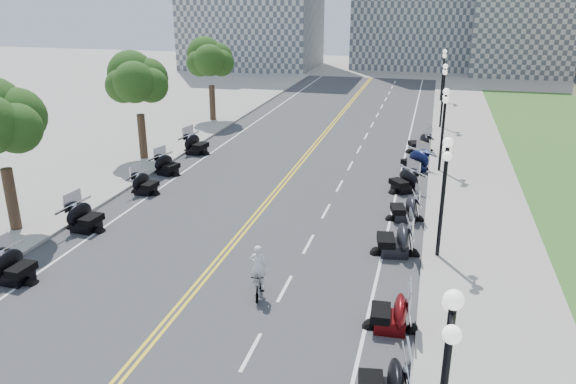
# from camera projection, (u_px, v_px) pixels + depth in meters

# --- Properties ---
(ground) EXTENTS (160.00, 160.00, 0.00)m
(ground) POSITION_uv_depth(u_px,v_px,m) (204.00, 278.00, 21.42)
(ground) COLOR gray
(road) EXTENTS (16.00, 90.00, 0.01)m
(road) POSITION_uv_depth(u_px,v_px,m) (275.00, 193.00, 30.53)
(road) COLOR #333335
(road) RESTS_ON ground
(centerline_yellow_a) EXTENTS (0.12, 90.00, 0.00)m
(centerline_yellow_a) POSITION_uv_depth(u_px,v_px,m) (273.00, 192.00, 30.56)
(centerline_yellow_a) COLOR yellow
(centerline_yellow_a) RESTS_ON road
(centerline_yellow_b) EXTENTS (0.12, 90.00, 0.00)m
(centerline_yellow_b) POSITION_uv_depth(u_px,v_px,m) (277.00, 193.00, 30.50)
(centerline_yellow_b) COLOR yellow
(centerline_yellow_b) RESTS_ON road
(edge_line_north) EXTENTS (0.12, 90.00, 0.00)m
(edge_line_north) POSITION_uv_depth(u_px,v_px,m) (394.00, 203.00, 29.01)
(edge_line_north) COLOR white
(edge_line_north) RESTS_ON road
(edge_line_south) EXTENTS (0.12, 90.00, 0.00)m
(edge_line_south) POSITION_uv_depth(u_px,v_px,m) (168.00, 183.00, 32.05)
(edge_line_south) COLOR white
(edge_line_south) RESTS_ON road
(lane_dash_5) EXTENTS (0.12, 2.00, 0.00)m
(lane_dash_5) POSITION_uv_depth(u_px,v_px,m) (251.00, 352.00, 17.01)
(lane_dash_5) COLOR white
(lane_dash_5) RESTS_ON road
(lane_dash_6) EXTENTS (0.12, 2.00, 0.00)m
(lane_dash_6) POSITION_uv_depth(u_px,v_px,m) (285.00, 288.00, 20.66)
(lane_dash_6) COLOR white
(lane_dash_6) RESTS_ON road
(lane_dash_7) EXTENTS (0.12, 2.00, 0.00)m
(lane_dash_7) POSITION_uv_depth(u_px,v_px,m) (308.00, 244.00, 24.30)
(lane_dash_7) COLOR white
(lane_dash_7) RESTS_ON road
(lane_dash_8) EXTENTS (0.12, 2.00, 0.00)m
(lane_dash_8) POSITION_uv_depth(u_px,v_px,m) (326.00, 211.00, 27.95)
(lane_dash_8) COLOR white
(lane_dash_8) RESTS_ON road
(lane_dash_9) EXTENTS (0.12, 2.00, 0.00)m
(lane_dash_9) POSITION_uv_depth(u_px,v_px,m) (339.00, 186.00, 31.59)
(lane_dash_9) COLOR white
(lane_dash_9) RESTS_ON road
(lane_dash_10) EXTENTS (0.12, 2.00, 0.00)m
(lane_dash_10) POSITION_uv_depth(u_px,v_px,m) (350.00, 166.00, 35.24)
(lane_dash_10) COLOR white
(lane_dash_10) RESTS_ON road
(lane_dash_11) EXTENTS (0.12, 2.00, 0.00)m
(lane_dash_11) POSITION_uv_depth(u_px,v_px,m) (359.00, 149.00, 38.88)
(lane_dash_11) COLOR white
(lane_dash_11) RESTS_ON road
(lane_dash_12) EXTENTS (0.12, 2.00, 0.00)m
(lane_dash_12) POSITION_uv_depth(u_px,v_px,m) (366.00, 136.00, 42.53)
(lane_dash_12) COLOR white
(lane_dash_12) RESTS_ON road
(lane_dash_13) EXTENTS (0.12, 2.00, 0.00)m
(lane_dash_13) POSITION_uv_depth(u_px,v_px,m) (372.00, 125.00, 46.18)
(lane_dash_13) COLOR white
(lane_dash_13) RESTS_ON road
(lane_dash_14) EXTENTS (0.12, 2.00, 0.00)m
(lane_dash_14) POSITION_uv_depth(u_px,v_px,m) (377.00, 115.00, 49.82)
(lane_dash_14) COLOR white
(lane_dash_14) RESTS_ON road
(lane_dash_15) EXTENTS (0.12, 2.00, 0.00)m
(lane_dash_15) POSITION_uv_depth(u_px,v_px,m) (382.00, 107.00, 53.47)
(lane_dash_15) COLOR white
(lane_dash_15) RESTS_ON road
(lane_dash_16) EXTENTS (0.12, 2.00, 0.00)m
(lane_dash_16) POSITION_uv_depth(u_px,v_px,m) (386.00, 99.00, 57.11)
(lane_dash_16) COLOR white
(lane_dash_16) RESTS_ON road
(lane_dash_17) EXTENTS (0.12, 2.00, 0.00)m
(lane_dash_17) POSITION_uv_depth(u_px,v_px,m) (389.00, 93.00, 60.76)
(lane_dash_17) COLOR white
(lane_dash_17) RESTS_ON road
(lane_dash_18) EXTENTS (0.12, 2.00, 0.00)m
(lane_dash_18) POSITION_uv_depth(u_px,v_px,m) (392.00, 87.00, 64.40)
(lane_dash_18) COLOR white
(lane_dash_18) RESTS_ON road
(lane_dash_19) EXTENTS (0.12, 2.00, 0.00)m
(lane_dash_19) POSITION_uv_depth(u_px,v_px,m) (395.00, 82.00, 68.05)
(lane_dash_19) COLOR white
(lane_dash_19) RESTS_ON road
(sidewalk_north) EXTENTS (5.00, 90.00, 0.15)m
(sidewalk_north) POSITION_uv_depth(u_px,v_px,m) (477.00, 209.00, 28.02)
(sidewalk_north) COLOR #9E9991
(sidewalk_north) RESTS_ON ground
(sidewalk_south) EXTENTS (5.00, 90.00, 0.15)m
(sidewalk_south) POSITION_uv_depth(u_px,v_px,m) (104.00, 176.00, 33.00)
(sidewalk_south) COLOR #9E9991
(sidewalk_south) RESTS_ON ground
(street_lamp_2) EXTENTS (0.50, 1.20, 4.90)m
(street_lamp_2) POSITION_uv_depth(u_px,v_px,m) (443.00, 199.00, 22.15)
(street_lamp_2) COLOR black
(street_lamp_2) RESTS_ON sidewalk_north
(street_lamp_3) EXTENTS (0.50, 1.20, 4.90)m
(street_lamp_3) POSITION_uv_depth(u_px,v_px,m) (443.00, 131.00, 33.09)
(street_lamp_3) COLOR black
(street_lamp_3) RESTS_ON sidewalk_north
(street_lamp_4) EXTENTS (0.50, 1.20, 4.90)m
(street_lamp_4) POSITION_uv_depth(u_px,v_px,m) (443.00, 96.00, 44.02)
(street_lamp_4) COLOR black
(street_lamp_4) RESTS_ON sidewalk_north
(street_lamp_5) EXTENTS (0.50, 1.20, 4.90)m
(street_lamp_5) POSITION_uv_depth(u_px,v_px,m) (443.00, 75.00, 54.96)
(street_lamp_5) COLOR black
(street_lamp_5) RESTS_ON sidewalk_north
(tree_3) EXTENTS (4.80, 4.80, 9.20)m
(tree_3) POSITION_uv_depth(u_px,v_px,m) (138.00, 87.00, 34.96)
(tree_3) COLOR #235619
(tree_3) RESTS_ON sidewalk_south
(tree_4) EXTENTS (4.80, 4.80, 9.20)m
(tree_4) POSITION_uv_depth(u_px,v_px,m) (211.00, 64.00, 45.89)
(tree_4) COLOR #235619
(tree_4) RESTS_ON sidewalk_south
(motorcycle_n_4) EXTENTS (2.35, 2.35, 1.43)m
(motorcycle_n_4) POSITION_uv_depth(u_px,v_px,m) (384.00, 382.00, 14.60)
(motorcycle_n_4) COLOR black
(motorcycle_n_4) RESTS_ON road
(motorcycle_n_5) EXTENTS (2.08, 2.08, 1.38)m
(motorcycle_n_5) POSITION_uv_depth(u_px,v_px,m) (391.00, 310.00, 17.96)
(motorcycle_n_5) COLOR #590A0C
(motorcycle_n_5) RESTS_ON road
(motorcycle_n_6) EXTENTS (2.51, 2.51, 1.53)m
(motorcycle_n_6) POSITION_uv_depth(u_px,v_px,m) (395.00, 237.00, 23.13)
(motorcycle_n_6) COLOR black
(motorcycle_n_6) RESTS_ON road
(motorcycle_n_7) EXTENTS (2.33, 2.33, 1.37)m
(motorcycle_n_7) POSITION_uv_depth(u_px,v_px,m) (405.00, 207.00, 26.67)
(motorcycle_n_7) COLOR black
(motorcycle_n_7) RESTS_ON road
(motorcycle_n_8) EXTENTS (2.82, 2.82, 1.40)m
(motorcycle_n_8) POSITION_uv_depth(u_px,v_px,m) (404.00, 180.00, 30.46)
(motorcycle_n_8) COLOR black
(motorcycle_n_8) RESTS_ON road
(motorcycle_n_9) EXTENTS (2.92, 2.92, 1.45)m
(motorcycle_n_9) POSITION_uv_depth(u_px,v_px,m) (415.00, 160.00, 33.95)
(motorcycle_n_9) COLOR black
(motorcycle_n_9) RESTS_ON road
(motorcycle_n_10) EXTENTS (2.65, 2.65, 1.47)m
(motorcycle_n_10) POSITION_uv_depth(u_px,v_px,m) (420.00, 142.00, 37.93)
(motorcycle_n_10) COLOR black
(motorcycle_n_10) RESTS_ON road
(motorcycle_s_5) EXTENTS (2.09, 2.09, 1.40)m
(motorcycle_s_5) POSITION_uv_depth(u_px,v_px,m) (14.00, 265.00, 20.94)
(motorcycle_s_5) COLOR black
(motorcycle_s_5) RESTS_ON road
(motorcycle_s_6) EXTENTS (2.24, 2.24, 1.45)m
(motorcycle_s_6) POSITION_uv_depth(u_px,v_px,m) (85.00, 215.00, 25.50)
(motorcycle_s_6) COLOR black
(motorcycle_s_6) RESTS_ON road
(motorcycle_s_7) EXTENTS (2.00, 2.00, 1.28)m
(motorcycle_s_7) POSITION_uv_depth(u_px,v_px,m) (145.00, 182.00, 30.19)
(motorcycle_s_7) COLOR black
(motorcycle_s_7) RESTS_ON road
(motorcycle_s_8) EXTENTS (2.31, 2.31, 1.31)m
(motorcycle_s_8) POSITION_uv_depth(u_px,v_px,m) (167.00, 164.00, 33.41)
(motorcycle_s_8) COLOR black
(motorcycle_s_8) RESTS_ON road
(motorcycle_s_9) EXTENTS (2.45, 2.45, 1.48)m
(motorcycle_s_9) POSITION_uv_depth(u_px,v_px,m) (196.00, 143.00, 37.67)
(motorcycle_s_9) COLOR black
(motorcycle_s_9) RESTS_ON road
(bicycle) EXTENTS (0.79, 1.69, 0.98)m
(bicycle) POSITION_uv_depth(u_px,v_px,m) (258.00, 284.00, 20.01)
(bicycle) COLOR #A51414
(bicycle) RESTS_ON road
(cyclist_rider) EXTENTS (0.60, 0.39, 1.64)m
(cyclist_rider) POSITION_uv_depth(u_px,v_px,m) (258.00, 250.00, 19.57)
(cyclist_rider) COLOR silver
(cyclist_rider) RESTS_ON bicycle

